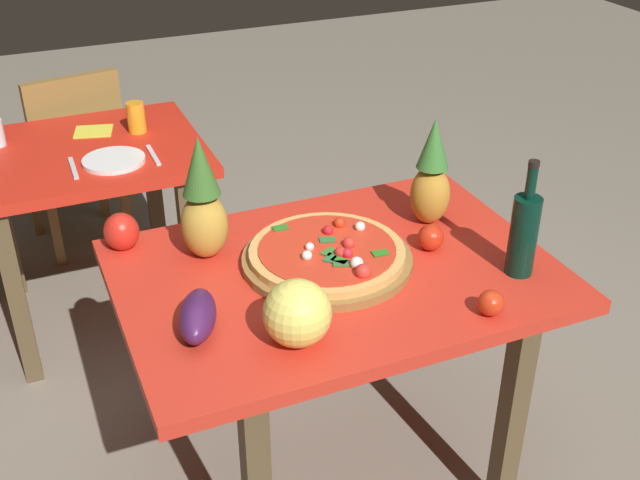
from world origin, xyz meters
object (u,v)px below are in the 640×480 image
object	(u,v)px
pineapple_left	(431,177)
eggplant	(198,316)
dining_chair	(75,151)
bell_pepper	(121,232)
wine_bottle	(524,233)
pizza_board	(327,260)
fork_utensil	(73,168)
napkin_folded	(94,131)
tomato_at_corner	(491,303)
pizza	(328,252)
tomato_by_bottle	(431,238)
knife_utensil	(153,155)
dinner_plate	(114,160)
melon	(297,313)
drinking_glass_juice	(136,117)
background_table	(83,180)
pineapple_right	(203,205)
display_table	(335,297)

from	to	relation	value
pineapple_left	eggplant	size ratio (longest dim) A/B	1.68
dining_chair	bell_pepper	size ratio (longest dim) A/B	7.65
wine_bottle	pineapple_left	xyz separation A→B (m)	(-0.08, 0.35, 0.03)
pizza_board	eggplant	world-z (taller)	eggplant
fork_utensil	napkin_folded	distance (m)	0.33
pizza_board	tomato_at_corner	distance (m)	0.47
pineapple_left	napkin_folded	xyz separation A→B (m)	(-0.83, 1.12, -0.15)
pizza	tomato_by_bottle	world-z (taller)	pizza
pizza_board	bell_pepper	distance (m)	0.60
dining_chair	knife_utensil	xyz separation A→B (m)	(0.21, -0.75, 0.25)
knife_utensil	napkin_folded	xyz separation A→B (m)	(-0.16, 0.31, -0.00)
eggplant	knife_utensil	xyz separation A→B (m)	(0.13, 1.08, -0.04)
pizza_board	dinner_plate	size ratio (longest dim) A/B	2.16
melon	napkin_folded	xyz separation A→B (m)	(-0.24, 1.52, -0.08)
napkin_folded	fork_utensil	bearing A→B (deg)	-110.84
melon	tomato_by_bottle	distance (m)	0.57
pizza_board	napkin_folded	distance (m)	1.31
tomato_at_corner	fork_utensil	distance (m)	1.55
pizza	melon	size ratio (longest dim) A/B	2.63
pizza	drinking_glass_juice	size ratio (longest dim) A/B	3.72
tomato_at_corner	tomato_by_bottle	distance (m)	0.34
background_table	pineapple_right	world-z (taller)	pineapple_right
tomato_at_corner	pizza	bearing A→B (deg)	126.48
eggplant	knife_utensil	distance (m)	1.09
background_table	knife_utensil	size ratio (longest dim) A/B	4.93
bell_pepper	drinking_glass_juice	distance (m)	0.88
pizza	tomato_by_bottle	xyz separation A→B (m)	(0.30, -0.04, -0.00)
background_table	knife_utensil	world-z (taller)	knife_utensil
pizza	wine_bottle	bearing A→B (deg)	-27.58
background_table	dining_chair	xyz separation A→B (m)	(0.03, 0.59, -0.12)
bell_pepper	knife_utensil	bearing A→B (deg)	69.69
pizza	knife_utensil	size ratio (longest dim) A/B	2.41
pizza	pineapple_left	xyz separation A→B (m)	(0.38, 0.11, 0.11)
dining_chair	fork_utensil	size ratio (longest dim) A/B	4.72
pizza	pineapple_right	distance (m)	0.37
background_table	pineapple_left	xyz separation A→B (m)	(0.90, -0.98, 0.27)
background_table	tomato_at_corner	world-z (taller)	tomato_at_corner
background_table	bell_pepper	distance (m)	0.78
melon	fork_utensil	world-z (taller)	melon
bell_pepper	tomato_by_bottle	distance (m)	0.88
background_table	tomato_at_corner	size ratio (longest dim) A/B	13.10
display_table	napkin_folded	size ratio (longest dim) A/B	8.50
dining_chair	pizza	size ratio (longest dim) A/B	1.96
display_table	drinking_glass_juice	bearing A→B (deg)	103.94
background_table	pineapple_right	xyz separation A→B (m)	(0.23, -0.90, 0.28)
pizza_board	knife_utensil	bearing A→B (deg)	107.17
pizza_board	bell_pepper	bearing A→B (deg)	147.99
eggplant	tomato_at_corner	bearing A→B (deg)	-17.48
pizza	wine_bottle	xyz separation A→B (m)	(0.46, -0.24, 0.08)
background_table	pineapple_left	size ratio (longest dim) A/B	2.65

